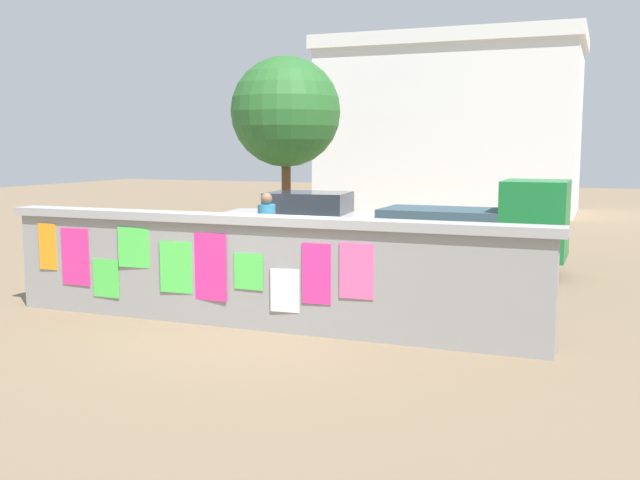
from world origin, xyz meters
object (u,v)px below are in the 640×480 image
object	(u,v)px
motorcycle	(293,266)
person_walking	(267,226)
bicycle_near	(445,290)
auto_rickshaw_truck	(483,228)
car_parked	(303,220)
tree_roadside	(286,112)

from	to	relation	value
motorcycle	person_walking	xyz separation A→B (m)	(-1.06, 1.18, 0.52)
person_walking	bicycle_near	bearing A→B (deg)	-25.94
auto_rickshaw_truck	motorcycle	distance (m)	4.21
auto_rickshaw_truck	car_parked	xyz separation A→B (m)	(-4.57, 1.68, -0.17)
bicycle_near	tree_roadside	bearing A→B (deg)	126.16
bicycle_near	person_walking	xyz separation A→B (m)	(-3.84, 1.87, 0.62)
person_walking	tree_roadside	distance (m)	8.25
auto_rickshaw_truck	person_walking	xyz separation A→B (m)	(-3.77, -2.01, 0.09)
auto_rickshaw_truck	car_parked	size ratio (longest dim) A/B	0.91
car_parked	bicycle_near	distance (m)	7.25
motorcycle	auto_rickshaw_truck	bearing A→B (deg)	49.69
tree_roadside	motorcycle	bearing A→B (deg)	-65.16
car_parked	motorcycle	xyz separation A→B (m)	(1.86, -4.87, -0.27)
bicycle_near	car_parked	bearing A→B (deg)	129.86
car_parked	auto_rickshaw_truck	bearing A→B (deg)	-20.15
car_parked	motorcycle	world-z (taller)	car_parked
auto_rickshaw_truck	person_walking	distance (m)	4.27
car_parked	tree_roadside	xyz separation A→B (m)	(-2.07, 3.62, 2.76)
car_parked	motorcycle	distance (m)	5.22
bicycle_near	tree_roadside	size ratio (longest dim) A/B	0.33
motorcycle	bicycle_near	distance (m)	2.87
person_walking	tree_roadside	bearing A→B (deg)	111.43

